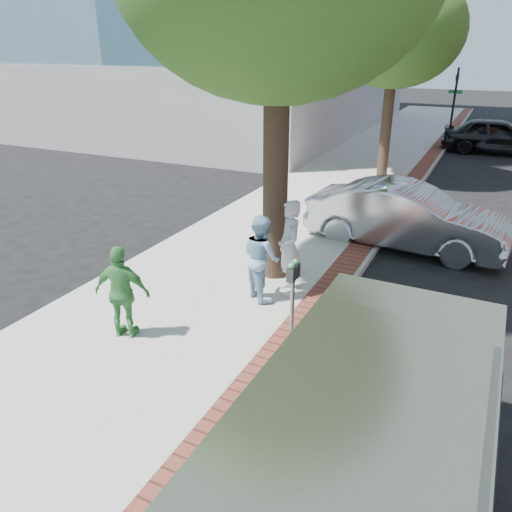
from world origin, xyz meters
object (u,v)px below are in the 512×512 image
Objects in this scene: parking_meter at (293,284)px; person_green at (122,292)px; van at (361,463)px; person_gray at (289,248)px; person_officer at (261,257)px; sedan_silver at (406,217)px; bg_car at (497,136)px.

person_green is (-2.64, -1.09, -0.23)m from parking_meter.
person_green is 0.30× the size of van.
person_gray is 0.61m from person_officer.
sedan_silver is 1.00× the size of bg_car.
sedan_silver is at bearing 81.39° from parking_meter.
person_gray is at bearing 120.12° from van.
person_officer is 0.35× the size of bg_car.
sedan_silver is at bearing -78.04° from person_officer.
parking_meter is 0.26× the size of van.
person_officer reaches higher than person_green.
parking_meter is 0.89× the size of person_green.
bg_car is at bearing 82.79° from parking_meter.
person_gray reaches higher than sedan_silver.
person_officer is at bearing 126.23° from van.
person_green is 0.33× the size of sedan_silver.
person_gray is 4.25m from sedan_silver.
person_gray is 0.39× the size of bg_car.
person_officer is 19.12m from bg_car.
van reaches higher than bg_car.
sedan_silver is (1.59, 3.93, -0.30)m from person_gray.
person_gray is 3.36m from person_green.
parking_meter is 0.30× the size of sedan_silver.
person_green is 21.71m from bg_car.
person_officer is at bearing 167.14° from bg_car.
bg_car is (3.27, 18.32, -0.28)m from person_gray.
sedan_silver is 14.48m from bg_car.
person_officer is 5.39m from van.
person_officer is (-1.15, 1.23, -0.20)m from parking_meter.
person_green is 0.33× the size of bg_car.
sedan_silver is at bearing 98.09° from van.
person_officer is at bearing 160.37° from sedan_silver.
person_officer is 0.35× the size of sedan_silver.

